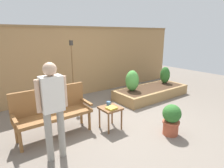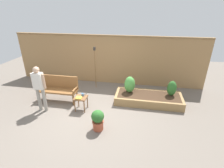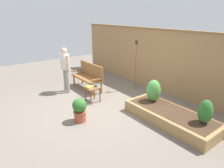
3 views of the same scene
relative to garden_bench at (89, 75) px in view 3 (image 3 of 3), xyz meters
The scene contains 12 objects.
ground_plane 1.65m from the garden_bench, 24.69° to the right, with size 14.00×14.00×0.00m, color #70665B.
fence_back 2.47m from the garden_bench, 53.97° to the left, with size 8.40×0.14×2.16m.
garden_bench is the anchor object (origin of this frame).
side_table 1.16m from the garden_bench, 25.77° to the right, with size 0.40×0.40×0.48m.
cup_on_table 1.14m from the garden_bench, 20.02° to the right, with size 0.12×0.09×0.09m.
book_on_table 1.16m from the garden_bench, 30.12° to the right, with size 0.19×0.18×0.04m, color gold.
potted_boxwood 2.34m from the garden_bench, 36.93° to the right, with size 0.36×0.36×0.63m.
raised_planter_bed 3.34m from the garden_bench, ahead, with size 2.40×1.00×0.30m.
shrub_near_bench 2.63m from the garden_bench, 11.71° to the left, with size 0.39×0.39×0.61m.
shrub_far_corner 4.11m from the garden_bench, ahead, with size 0.32×0.32×0.56m.
tiki_torch 1.79m from the garden_bench, 50.60° to the left, with size 0.10×0.10×1.77m.
person_by_bench 0.89m from the garden_bench, 106.51° to the right, with size 0.47×0.20×1.56m.
Camera 3 is at (4.51, -2.82, 2.62)m, focal length 31.69 mm.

